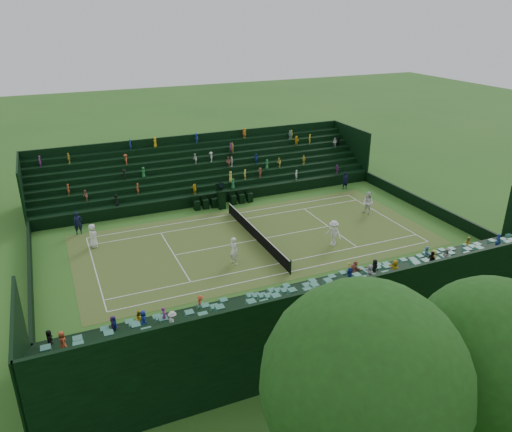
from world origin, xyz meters
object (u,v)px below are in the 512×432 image
at_px(tennis_net, 256,234).
at_px(umpire_chair, 221,197).
at_px(player_near_west, 93,236).
at_px(player_far_west, 368,203).
at_px(player_far_east, 333,233).
at_px(player_near_east, 234,251).

height_order(tennis_net, umpire_chair, umpire_chair).
height_order(tennis_net, player_near_west, player_near_west).
distance_m(player_near_west, player_far_west, 22.52).
relative_size(tennis_net, player_far_east, 5.87).
distance_m(tennis_net, player_far_west, 10.91).
distance_m(tennis_net, umpire_chair, 7.24).
bearing_deg(tennis_net, player_far_west, 95.15).
xyz_separation_m(umpire_chair, player_near_west, (3.51, -11.29, -0.15)).
bearing_deg(player_near_east, player_near_west, 26.63).
relative_size(tennis_net, player_near_west, 6.39).
relative_size(player_near_west, player_far_east, 0.92).
bearing_deg(umpire_chair, tennis_net, 1.66).
height_order(tennis_net, player_far_west, player_far_west).
bearing_deg(player_near_east, umpire_chair, -40.93).
height_order(umpire_chair, player_far_east, umpire_chair).
bearing_deg(tennis_net, player_near_west, -107.85).
xyz_separation_m(umpire_chair, player_far_east, (10.30, 5.14, -0.07)).
xyz_separation_m(player_far_west, player_far_east, (4.06, -5.93, -0.00)).
relative_size(tennis_net, umpire_chair, 4.68).
bearing_deg(tennis_net, player_near_east, -45.31).
bearing_deg(umpire_chair, player_near_west, -72.71).
bearing_deg(player_far_west, player_near_east, -95.84).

